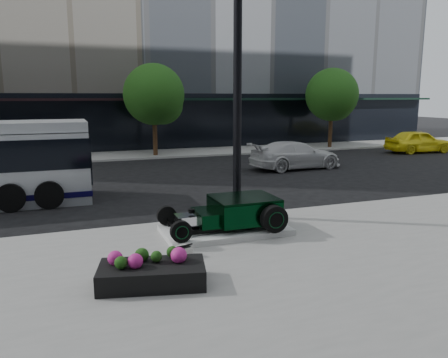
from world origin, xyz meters
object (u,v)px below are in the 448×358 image
object	(u,v)px
lamppost	(237,89)
flower_planter	(152,273)
white_sedan	(296,155)
hot_rod	(237,211)
yellow_taxi	(418,141)

from	to	relation	value
lamppost	flower_planter	distance (m)	6.47
white_sedan	hot_rod	bearing A→B (deg)	138.76
hot_rod	yellow_taxi	distance (m)	22.34
lamppost	white_sedan	distance (m)	10.93
white_sedan	yellow_taxi	distance (m)	11.67
hot_rod	yellow_taxi	bearing A→B (deg)	34.14
white_sedan	lamppost	bearing A→B (deg)	136.54
hot_rod	yellow_taxi	world-z (taller)	yellow_taxi
hot_rod	yellow_taxi	size ratio (longest dim) A/B	0.71
white_sedan	yellow_taxi	size ratio (longest dim) A/B	1.11
lamppost	flower_planter	bearing A→B (deg)	-130.24
flower_planter	yellow_taxi	xyz separation A→B (m)	(21.36, 15.18, 0.40)
lamppost	flower_planter	world-z (taller)	lamppost
hot_rod	lamppost	bearing A→B (deg)	67.81
flower_planter	hot_rod	bearing A→B (deg)	42.67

